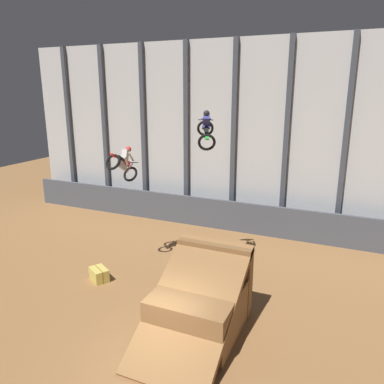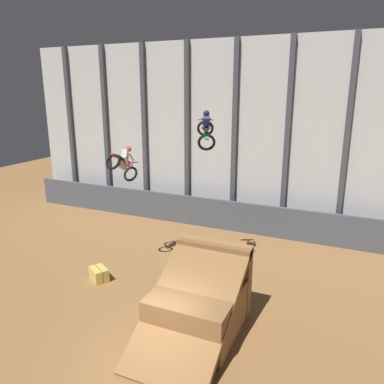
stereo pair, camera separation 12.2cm
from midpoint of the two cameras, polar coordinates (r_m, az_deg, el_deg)
ground_plane at (r=12.90m, az=-5.82°, el=-23.74°), size 60.00×60.00×0.00m
arena_back_wall at (r=21.99m, az=10.16°, el=8.18°), size 32.00×0.40×10.94m
lower_barrier at (r=21.95m, az=8.90°, el=-4.04°), size 31.36×0.20×1.81m
dirt_ramp at (r=13.57m, az=1.21°, el=-16.38°), size 2.83×4.75×2.87m
rider_bike_left_air at (r=16.95m, az=-10.62°, el=4.31°), size 0.84×1.71×1.67m
rider_bike_right_air at (r=15.74m, az=1.95°, el=9.41°), size 1.35×1.87×1.64m
hay_bale_trackside at (r=17.32m, az=-14.18°, el=-12.08°), size 1.08×0.98×0.57m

